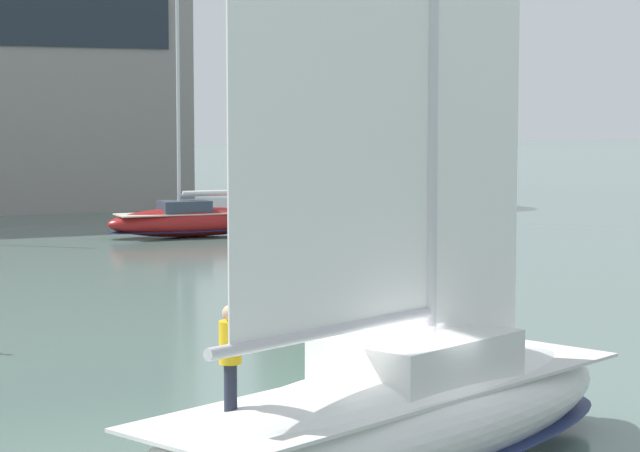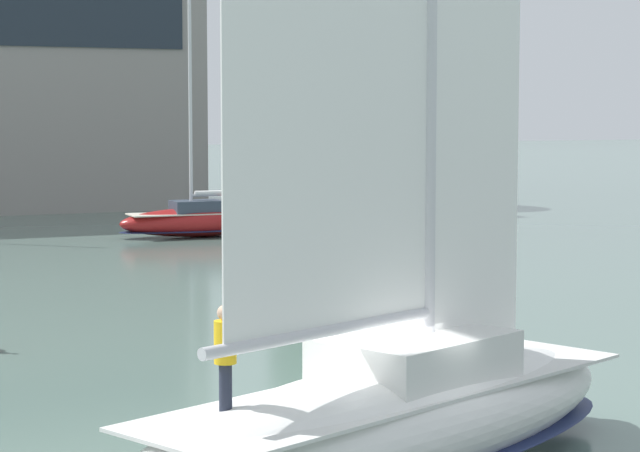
% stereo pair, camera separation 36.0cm
% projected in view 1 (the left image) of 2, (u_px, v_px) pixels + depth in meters
% --- Properties ---
extents(tree_shore_right, '(7.45, 7.45, 15.34)m').
position_uv_depth(tree_shore_right, '(309.00, 42.00, 81.94)').
color(tree_shore_right, '#4C3828').
rests_on(tree_shore_right, ground).
extents(sailboat_main, '(12.04, 7.44, 16.02)m').
position_uv_depth(sailboat_main, '(396.00, 406.00, 21.08)').
color(sailboat_main, white).
rests_on(sailboat_main, ground).
extents(sailboat_moored_mid_channel, '(8.77, 2.76, 11.93)m').
position_uv_depth(sailboat_moored_mid_channel, '(192.00, 220.00, 61.67)').
color(sailboat_moored_mid_channel, maroon).
rests_on(sailboat_moored_mid_channel, ground).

